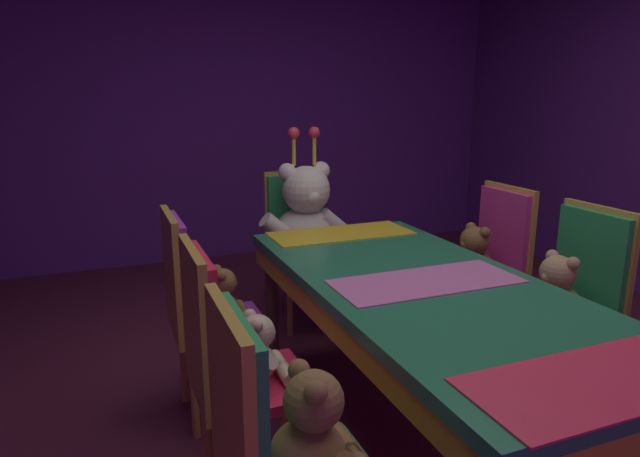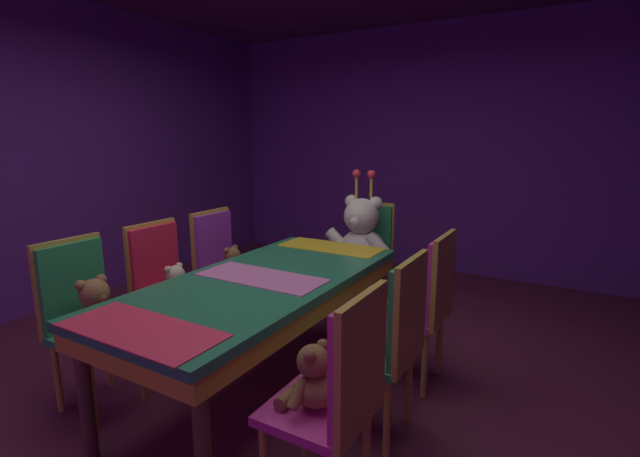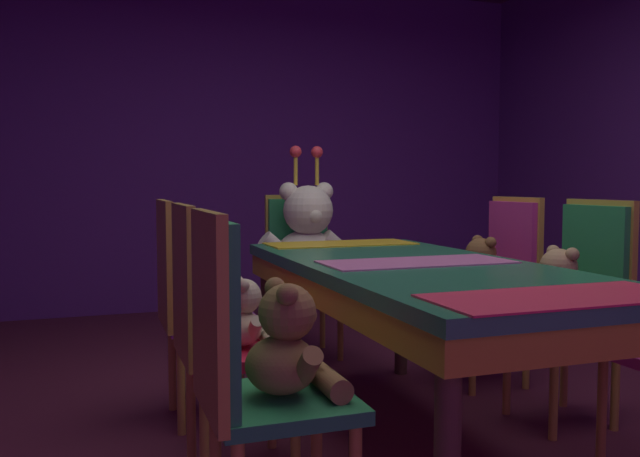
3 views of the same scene
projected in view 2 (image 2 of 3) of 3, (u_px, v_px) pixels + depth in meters
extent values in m
plane|color=#591E33|center=(265.00, 391.00, 2.82)|extent=(7.90, 7.90, 0.00)
cube|color=#59267F|center=(429.00, 149.00, 5.25)|extent=(5.20, 0.12, 2.80)
cube|color=#59267F|center=(12.00, 155.00, 3.81)|extent=(0.12, 6.40, 2.80)
cube|color=#26724C|center=(262.00, 282.00, 2.67)|extent=(0.90, 2.00, 0.05)
cube|color=gold|center=(262.00, 294.00, 2.69)|extent=(0.88, 1.96, 0.10)
cylinder|color=#4C3826|center=(380.00, 304.00, 3.32)|extent=(0.07, 0.07, 0.69)
cylinder|color=#4C3826|center=(203.00, 448.00, 1.80)|extent=(0.07, 0.07, 0.69)
cylinder|color=#4C3826|center=(292.00, 287.00, 3.70)|extent=(0.07, 0.07, 0.69)
cylinder|color=#4C3826|center=(85.00, 394.00, 2.17)|extent=(0.07, 0.07, 0.69)
cube|color=#E52D4C|center=(141.00, 330.00, 1.95)|extent=(0.77, 0.32, 0.01)
cube|color=pink|center=(261.00, 277.00, 2.67)|extent=(0.77, 0.32, 0.01)
cube|color=yellow|center=(331.00, 247.00, 3.39)|extent=(0.77, 0.32, 0.01)
cube|color=#268C4C|center=(97.00, 336.00, 2.59)|extent=(0.40, 0.40, 0.04)
cube|color=#268C4C|center=(73.00, 285.00, 2.62)|extent=(0.05, 0.38, 0.50)
cube|color=gold|center=(71.00, 285.00, 2.63)|extent=(0.03, 0.41, 0.55)
cylinder|color=gold|center=(142.00, 367.00, 2.69)|extent=(0.04, 0.04, 0.42)
cylinder|color=gold|center=(92.00, 393.00, 2.42)|extent=(0.04, 0.04, 0.42)
cylinder|color=gold|center=(108.00, 354.00, 2.85)|extent=(0.04, 0.04, 0.42)
cylinder|color=gold|center=(58.00, 378.00, 2.58)|extent=(0.04, 0.04, 0.42)
ellipsoid|color=olive|center=(95.00, 317.00, 2.57)|extent=(0.20, 0.20, 0.16)
sphere|color=olive|center=(94.00, 293.00, 2.53)|extent=(0.16, 0.16, 0.16)
sphere|color=#AE7747|center=(101.00, 297.00, 2.50)|extent=(0.06, 0.06, 0.06)
sphere|color=olive|center=(101.00, 279.00, 2.58)|extent=(0.06, 0.06, 0.06)
sphere|color=olive|center=(81.00, 285.00, 2.47)|extent=(0.06, 0.06, 0.06)
cylinder|color=olive|center=(115.00, 310.00, 2.63)|extent=(0.06, 0.14, 0.14)
cylinder|color=olive|center=(82.00, 323.00, 2.46)|extent=(0.06, 0.14, 0.14)
cylinder|color=olive|center=(119.00, 328.00, 2.56)|extent=(0.07, 0.15, 0.07)
cylinder|color=olive|center=(102.00, 335.00, 2.47)|extent=(0.07, 0.15, 0.07)
cube|color=red|center=(176.00, 304.00, 3.07)|extent=(0.40, 0.40, 0.04)
cube|color=red|center=(155.00, 262.00, 3.11)|extent=(0.05, 0.38, 0.50)
cube|color=gold|center=(153.00, 262.00, 3.12)|extent=(0.03, 0.41, 0.55)
cylinder|color=gold|center=(212.00, 332.00, 3.18)|extent=(0.04, 0.04, 0.42)
cylinder|color=gold|center=(177.00, 350.00, 2.91)|extent=(0.04, 0.04, 0.42)
cylinder|color=gold|center=(179.00, 323.00, 3.33)|extent=(0.04, 0.04, 0.42)
cylinder|color=gold|center=(143.00, 339.00, 3.06)|extent=(0.04, 0.04, 0.42)
ellipsoid|color=beige|center=(175.00, 291.00, 3.05)|extent=(0.16, 0.16, 0.13)
sphere|color=beige|center=(175.00, 275.00, 3.02)|extent=(0.13, 0.13, 0.13)
sphere|color=#FDDCAD|center=(180.00, 277.00, 3.00)|extent=(0.05, 0.05, 0.05)
sphere|color=beige|center=(179.00, 266.00, 3.06)|extent=(0.05, 0.05, 0.05)
sphere|color=beige|center=(168.00, 270.00, 2.98)|extent=(0.05, 0.05, 0.05)
cylinder|color=beige|center=(187.00, 287.00, 3.10)|extent=(0.04, 0.11, 0.11)
cylinder|color=beige|center=(169.00, 294.00, 2.97)|extent=(0.04, 0.11, 0.11)
cylinder|color=beige|center=(191.00, 298.00, 3.05)|extent=(0.06, 0.12, 0.06)
cylinder|color=beige|center=(182.00, 302.00, 2.98)|extent=(0.06, 0.12, 0.06)
cube|color=purple|center=(232.00, 281.00, 3.56)|extent=(0.40, 0.40, 0.04)
cube|color=purple|center=(213.00, 245.00, 3.60)|extent=(0.05, 0.38, 0.50)
cube|color=gold|center=(211.00, 244.00, 3.61)|extent=(0.03, 0.41, 0.55)
cylinder|color=gold|center=(262.00, 306.00, 3.67)|extent=(0.04, 0.04, 0.42)
cylinder|color=gold|center=(235.00, 319.00, 3.40)|extent=(0.04, 0.04, 0.42)
cylinder|color=gold|center=(231.00, 299.00, 3.82)|extent=(0.04, 0.04, 0.42)
cylinder|color=gold|center=(204.00, 311.00, 3.55)|extent=(0.04, 0.04, 0.42)
ellipsoid|color=brown|center=(232.00, 270.00, 3.55)|extent=(0.16, 0.16, 0.13)
sphere|color=brown|center=(232.00, 255.00, 3.51)|extent=(0.13, 0.13, 0.13)
sphere|color=#99663C|center=(237.00, 257.00, 3.50)|extent=(0.05, 0.05, 0.05)
sphere|color=brown|center=(235.00, 248.00, 3.55)|extent=(0.05, 0.05, 0.05)
sphere|color=brown|center=(227.00, 250.00, 3.47)|extent=(0.05, 0.05, 0.05)
cylinder|color=brown|center=(242.00, 266.00, 3.59)|extent=(0.04, 0.11, 0.11)
cylinder|color=brown|center=(228.00, 271.00, 3.46)|extent=(0.04, 0.11, 0.11)
cylinder|color=brown|center=(246.00, 276.00, 3.54)|extent=(0.06, 0.12, 0.06)
cylinder|color=brown|center=(239.00, 278.00, 3.47)|extent=(0.06, 0.12, 0.06)
cube|color=#CC338C|center=(317.00, 411.00, 1.88)|extent=(0.40, 0.40, 0.04)
cube|color=#CC338C|center=(357.00, 362.00, 1.74)|extent=(0.05, 0.38, 0.50)
cube|color=gold|center=(362.00, 363.00, 1.73)|extent=(0.03, 0.41, 0.55)
cylinder|color=gold|center=(367.00, 450.00, 1.99)|extent=(0.04, 0.04, 0.42)
cylinder|color=gold|center=(305.00, 427.00, 2.14)|extent=(0.04, 0.04, 0.42)
ellipsoid|color=brown|center=(317.00, 390.00, 1.86)|extent=(0.17, 0.17, 0.14)
sphere|color=brown|center=(313.00, 361.00, 1.85)|extent=(0.14, 0.14, 0.14)
sphere|color=#99663C|center=(304.00, 361.00, 1.87)|extent=(0.05, 0.05, 0.05)
sphere|color=brown|center=(310.00, 356.00, 1.78)|extent=(0.05, 0.05, 0.05)
sphere|color=brown|center=(323.00, 345.00, 1.87)|extent=(0.05, 0.05, 0.05)
cylinder|color=brown|center=(298.00, 394.00, 1.80)|extent=(0.05, 0.12, 0.11)
cylinder|color=brown|center=(320.00, 375.00, 1.95)|extent=(0.05, 0.12, 0.11)
cylinder|color=brown|center=(288.00, 398.00, 1.89)|extent=(0.06, 0.13, 0.06)
cylinder|color=brown|center=(300.00, 387.00, 1.97)|extent=(0.06, 0.13, 0.06)
cube|color=#268C4C|center=(371.00, 353.00, 2.38)|extent=(0.40, 0.40, 0.04)
cube|color=#268C4C|center=(406.00, 311.00, 2.23)|extent=(0.05, 0.38, 0.50)
cube|color=gold|center=(410.00, 312.00, 2.22)|extent=(0.03, 0.41, 0.55)
cylinder|color=gold|center=(409.00, 387.00, 2.48)|extent=(0.04, 0.04, 0.42)
cylinder|color=gold|center=(387.00, 418.00, 2.21)|extent=(0.04, 0.04, 0.42)
cylinder|color=gold|center=(356.00, 372.00, 2.64)|extent=(0.04, 0.04, 0.42)
cylinder|color=gold|center=(330.00, 399.00, 2.37)|extent=(0.04, 0.04, 0.42)
ellipsoid|color=tan|center=(372.00, 334.00, 2.35)|extent=(0.20, 0.20, 0.16)
sphere|color=tan|center=(369.00, 307.00, 2.33)|extent=(0.16, 0.16, 0.16)
sphere|color=tan|center=(360.00, 307.00, 2.36)|extent=(0.06, 0.06, 0.06)
sphere|color=tan|center=(368.00, 300.00, 2.26)|extent=(0.06, 0.06, 0.06)
sphere|color=tan|center=(377.00, 293.00, 2.36)|extent=(0.06, 0.06, 0.06)
cylinder|color=tan|center=(356.00, 337.00, 2.29)|extent=(0.06, 0.14, 0.13)
cylinder|color=tan|center=(372.00, 323.00, 2.46)|extent=(0.06, 0.14, 0.13)
cylinder|color=tan|center=(345.00, 342.00, 2.39)|extent=(0.07, 0.15, 0.07)
cylinder|color=tan|center=(353.00, 335.00, 2.48)|extent=(0.07, 0.15, 0.07)
cube|color=#CC338C|center=(409.00, 315.00, 2.89)|extent=(0.40, 0.40, 0.04)
cube|color=#CC338C|center=(440.00, 279.00, 2.75)|extent=(0.05, 0.38, 0.50)
cube|color=gold|center=(443.00, 279.00, 2.73)|extent=(0.03, 0.41, 0.55)
cylinder|color=gold|center=(439.00, 344.00, 2.99)|extent=(0.04, 0.04, 0.42)
cylinder|color=gold|center=(424.00, 365.00, 2.72)|extent=(0.04, 0.04, 0.42)
cylinder|color=gold|center=(394.00, 334.00, 3.15)|extent=(0.04, 0.04, 0.42)
cylinder|color=gold|center=(375.00, 352.00, 2.88)|extent=(0.04, 0.04, 0.42)
ellipsoid|color=brown|center=(410.00, 299.00, 2.87)|extent=(0.20, 0.20, 0.16)
sphere|color=brown|center=(408.00, 276.00, 2.85)|extent=(0.16, 0.16, 0.16)
sphere|color=#99663C|center=(400.00, 277.00, 2.87)|extent=(0.06, 0.06, 0.06)
sphere|color=brown|center=(408.00, 270.00, 2.77)|extent=(0.06, 0.06, 0.06)
sphere|color=brown|center=(414.00, 265.00, 2.88)|extent=(0.06, 0.06, 0.06)
cylinder|color=brown|center=(398.00, 300.00, 2.80)|extent=(0.06, 0.14, 0.13)
cylinder|color=brown|center=(409.00, 291.00, 2.97)|extent=(0.06, 0.14, 0.13)
cylinder|color=brown|center=(387.00, 306.00, 2.90)|extent=(0.07, 0.15, 0.07)
cylinder|color=brown|center=(393.00, 300.00, 2.99)|extent=(0.07, 0.15, 0.07)
cube|color=#268C4C|center=(362.00, 267.00, 3.93)|extent=(0.40, 0.40, 0.04)
cube|color=#268C4C|center=(371.00, 233.00, 4.03)|extent=(0.38, 0.05, 0.50)
cube|color=gold|center=(372.00, 232.00, 4.05)|extent=(0.41, 0.03, 0.55)
cylinder|color=gold|center=(386.00, 290.00, 4.03)|extent=(0.04, 0.04, 0.42)
cylinder|color=gold|center=(371.00, 301.00, 3.76)|extent=(0.04, 0.04, 0.42)
cylinder|color=gold|center=(353.00, 284.00, 4.19)|extent=(0.04, 0.04, 0.42)
cylinder|color=gold|center=(337.00, 295.00, 3.92)|extent=(0.04, 0.04, 0.42)
ellipsoid|color=silver|center=(363.00, 246.00, 3.89)|extent=(0.37, 0.37, 0.30)
sphere|color=silver|center=(362.00, 216.00, 3.81)|extent=(0.30, 0.30, 0.30)
sphere|color=white|center=(356.00, 221.00, 3.73)|extent=(0.11, 0.11, 0.11)
sphere|color=silver|center=(376.00, 203.00, 3.76)|extent=(0.11, 0.11, 0.11)
sphere|color=silver|center=(351.00, 201.00, 3.87)|extent=(0.11, 0.11, 0.11)
cylinder|color=silver|center=(379.00, 248.00, 3.73)|extent=(0.27, 0.10, 0.25)
cylinder|color=silver|center=(339.00, 242.00, 3.91)|extent=(0.27, 0.10, 0.25)
cylinder|color=silver|center=(361.00, 266.00, 3.66)|extent=(0.28, 0.13, 0.13)
cylinder|color=silver|center=(339.00, 263.00, 3.76)|extent=(0.28, 0.13, 0.13)
cylinder|color=gold|center=(371.00, 186.00, 3.76)|extent=(0.02, 0.02, 0.20)
sphere|color=#E5333F|center=(372.00, 174.00, 3.73)|extent=(0.07, 0.07, 0.07)
cylinder|color=gold|center=(357.00, 186.00, 3.82)|extent=(0.02, 0.02, 0.20)
sphere|color=#E5333F|center=(357.00, 174.00, 3.80)|extent=(0.07, 0.07, 0.07)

